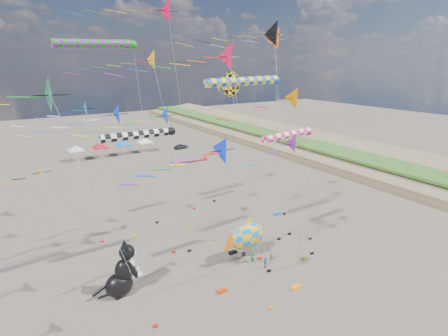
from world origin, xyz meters
TOP-DOWN VIEW (x-y plane):
  - ground at (0.00, 0.00)m, footprint 260.00×260.00m
  - delta_kite_0 at (-1.84, 24.25)m, footprint 16.80×3.12m
  - delta_kite_1 at (-15.65, 5.45)m, footprint 13.15×2.21m
  - delta_kite_2 at (-4.56, 19.03)m, footprint 11.41×2.18m
  - delta_kite_3 at (-9.74, 14.91)m, footprint 11.75×2.07m
  - delta_kite_4 at (3.74, 11.34)m, footprint 14.27×2.67m
  - delta_kite_5 at (-6.13, 2.21)m, footprint 10.48×2.01m
  - delta_kite_6 at (2.98, 6.65)m, footprint 9.64×1.70m
  - delta_kite_7 at (-15.03, 21.58)m, footprint 10.18×1.89m
  - delta_kite_8 at (7.94, 16.09)m, footprint 13.33×2.67m
  - delta_kite_9 at (-3.43, 6.58)m, footprint 13.09×2.32m
  - delta_kite_10 at (-11.17, 20.42)m, footprint 9.77×1.86m
  - delta_kite_11 at (3.22, 6.40)m, footprint 9.91×2.03m
  - delta_kite_12 at (-4.56, 14.79)m, footprint 12.59×2.18m
  - windsock_0 at (6.28, 9.15)m, footprint 7.62×0.74m
  - windsock_1 at (2.17, 11.05)m, footprint 9.75×0.85m
  - windsock_2 at (3.16, 25.19)m, footprint 6.86×0.71m
  - windsock_3 at (-8.23, 22.85)m, footprint 9.85×0.97m
  - windsock_4 at (-7.30, 14.25)m, footprint 8.44×0.79m
  - angelfish_kite at (2.76, 14.86)m, footprint 3.74×3.02m
  - cat_inflatable at (-11.14, 11.04)m, footprint 3.89×2.24m
  - fish_inflatable at (1.74, 9.91)m, footprint 5.74×2.37m
  - person_adult at (3.48, 7.94)m, footprint 0.63×0.47m
  - child_green at (1.80, 8.80)m, footprint 0.61×0.49m
  - child_blue at (2.20, 7.36)m, footprint 0.64×0.67m
  - kite_bag_0 at (-3.55, 6.34)m, footprint 0.90×0.44m
  - kite_bag_1 at (0.94, 11.33)m, footprint 0.90×0.44m
  - kite_bag_2 at (11.63, 16.46)m, footprint 0.90×0.44m
  - kite_bag_3 at (2.44, 3.11)m, footprint 0.90×0.44m
  - tent_row at (1.50, 60.00)m, footprint 19.20×4.20m
  - parked_car at (17.17, 58.00)m, footprint 3.69×1.93m

SIDE VIEW (x-z plane):
  - ground at x=0.00m, z-range 0.00..0.00m
  - kite_bag_0 at x=-3.55m, z-range 0.00..0.30m
  - kite_bag_1 at x=0.94m, z-range 0.00..0.30m
  - kite_bag_2 at x=11.63m, z-range 0.00..0.30m
  - kite_bag_3 at x=2.44m, z-range 0.00..0.30m
  - child_blue at x=2.20m, z-range 0.00..1.12m
  - parked_car at x=17.17m, z-range 0.00..1.20m
  - child_green at x=1.80m, z-range 0.00..1.20m
  - person_adult at x=3.48m, z-range 0.00..1.58m
  - fish_inflatable at x=1.74m, z-range 0.16..4.83m
  - cat_inflatable at x=-11.14m, z-range 0.00..5.01m
  - tent_row at x=1.50m, z-range 1.25..5.05m
  - windsock_2 at x=3.16m, z-range 3.23..10.50m
  - delta_kite_7 at x=-15.03m, z-range 3.92..14.33m
  - delta_kite_6 at x=2.98m, z-range 5.59..19.24m
  - windsock_0 at x=6.28m, z-range 6.19..19.48m
  - windsock_4 at x=-7.30m, z-range 6.50..20.42m
  - delta_kite_5 at x=-6.13m, z-range 6.41..21.88m
  - delta_kite_12 at x=-4.56m, z-range 6.54..22.45m
  - delta_kite_10 at x=-11.17m, z-range 6.89..23.27m
  - delta_kite_3 at x=-9.74m, z-range 6.96..23.62m
  - delta_kite_11 at x=3.22m, z-range 7.63..25.62m
  - angelfish_kite at x=2.76m, z-range 8.03..27.01m
  - delta_kite_1 at x=-15.65m, z-range 8.24..27.62m
  - windsock_1 at x=2.17m, z-range 8.80..27.40m
  - delta_kite_2 at x=-4.56m, z-range 9.21..30.48m
  - delta_kite_9 at x=-3.43m, z-range 9.28..30.79m
  - windsock_3 at x=-8.23m, z-range 10.55..32.75m
  - delta_kite_8 at x=7.94m, z-range 10.29..34.06m
  - delta_kite_4 at x=3.74m, z-range 10.34..34.22m
  - delta_kite_0 at x=-1.84m, z-range 11.77..38.92m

